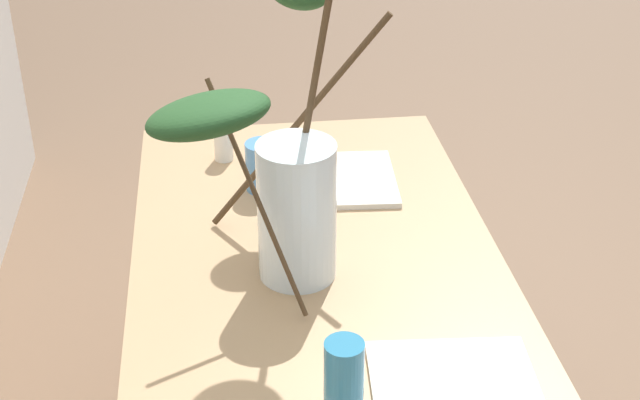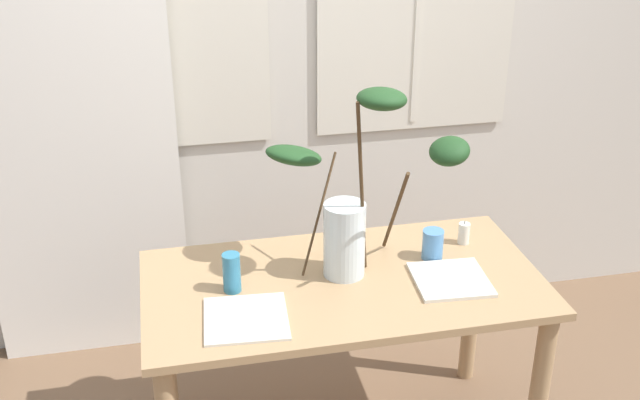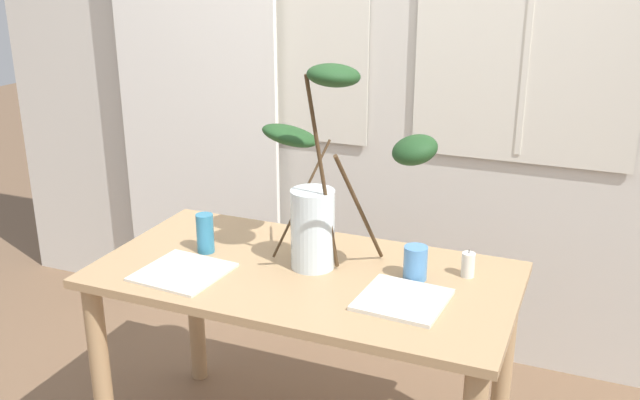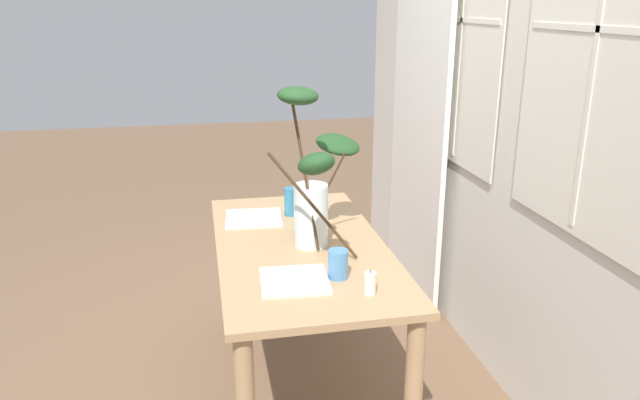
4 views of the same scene
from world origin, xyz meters
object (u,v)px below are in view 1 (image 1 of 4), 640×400
at_px(drinking_glass_blue_right, 263,166).
at_px(plate_square_left, 457,394).
at_px(dining_table, 321,329).
at_px(vase_with_branches, 287,134).
at_px(drinking_glass_blue_left, 344,381).
at_px(pillar_candle, 223,144).
at_px(plate_square_right, 339,180).

relative_size(drinking_glass_blue_right, plate_square_left, 0.42).
xyz_separation_m(dining_table, plate_square_left, (-0.37, -0.18, 0.14)).
relative_size(vase_with_branches, drinking_glass_blue_right, 6.41).
bearing_deg(vase_with_branches, drinking_glass_blue_left, -174.27).
distance_m(plate_square_left, pillar_candle, 0.96).
height_order(plate_square_left, plate_square_right, plate_square_right).
bearing_deg(plate_square_right, pillar_candle, 59.95).
relative_size(dining_table, vase_with_branches, 1.94).
bearing_deg(drinking_glass_blue_right, dining_table, -166.69).
height_order(dining_table, drinking_glass_blue_left, drinking_glass_blue_left).
height_order(drinking_glass_blue_left, plate_square_left, drinking_glass_blue_left).
bearing_deg(pillar_candle, vase_with_branches, -166.93).
height_order(plate_square_left, pillar_candle, pillar_candle).
bearing_deg(plate_square_left, drinking_glass_blue_right, 19.48).
distance_m(drinking_glass_blue_left, drinking_glass_blue_right, 0.77).
relative_size(plate_square_right, pillar_candle, 2.70).
bearing_deg(plate_square_right, drinking_glass_blue_right, 92.91).
height_order(drinking_glass_blue_right, pillar_candle, drinking_glass_blue_right).
xyz_separation_m(drinking_glass_blue_right, plate_square_left, (-0.74, -0.26, -0.05)).
bearing_deg(drinking_glass_blue_right, pillar_candle, 28.11).
relative_size(dining_table, pillar_candle, 14.77).
height_order(vase_with_branches, plate_square_left, vase_with_branches).
distance_m(drinking_glass_blue_right, plate_square_right, 0.18).
bearing_deg(drinking_glass_blue_right, plate_square_left, -160.52).
bearing_deg(drinking_glass_blue_left, plate_square_right, -7.62).
height_order(vase_with_branches, drinking_glass_blue_left, vase_with_branches).
height_order(drinking_glass_blue_right, plate_square_right, drinking_glass_blue_right).
height_order(dining_table, plate_square_right, plate_square_right).
bearing_deg(drinking_glass_blue_left, pillar_candle, 9.63).
bearing_deg(pillar_candle, plate_square_left, -158.91).
xyz_separation_m(drinking_glass_blue_left, pillar_candle, (0.92, 0.16, -0.03)).
xyz_separation_m(vase_with_branches, plate_square_right, (0.33, -0.15, -0.28)).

